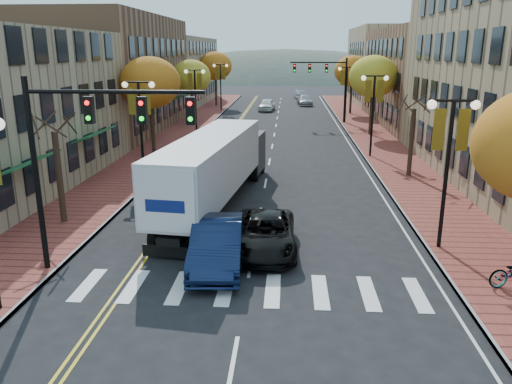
# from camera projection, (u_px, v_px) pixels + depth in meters

# --- Properties ---
(ground) EXTENTS (200.00, 200.00, 0.00)m
(ground) POSITION_uv_depth(u_px,v_px,m) (241.00, 320.00, 14.98)
(ground) COLOR black
(ground) RESTS_ON ground
(sidewalk_left) EXTENTS (4.00, 85.00, 0.15)m
(sidewalk_left) POSITION_uv_depth(u_px,v_px,m) (178.00, 135.00, 46.70)
(sidewalk_left) COLOR brown
(sidewalk_left) RESTS_ON ground
(sidewalk_right) EXTENTS (4.00, 85.00, 0.15)m
(sidewalk_right) POSITION_uv_depth(u_px,v_px,m) (372.00, 138.00, 45.57)
(sidewalk_right) COLOR brown
(sidewalk_right) RESTS_ON ground
(building_left_mid) EXTENTS (12.00, 24.00, 11.00)m
(building_left_mid) POSITION_uv_depth(u_px,v_px,m) (103.00, 74.00, 49.06)
(building_left_mid) COLOR brown
(building_left_mid) RESTS_ON ground
(building_left_far) EXTENTS (12.00, 26.00, 9.50)m
(building_left_far) POSITION_uv_depth(u_px,v_px,m) (165.00, 71.00, 73.25)
(building_left_far) COLOR #9E8966
(building_left_far) RESTS_ON ground
(building_right_mid) EXTENTS (15.00, 24.00, 10.00)m
(building_right_mid) POSITION_uv_depth(u_px,v_px,m) (452.00, 77.00, 52.74)
(building_right_mid) COLOR brown
(building_right_mid) RESTS_ON ground
(building_right_far) EXTENTS (15.00, 20.00, 11.00)m
(building_right_far) POSITION_uv_depth(u_px,v_px,m) (406.00, 66.00, 73.70)
(building_right_far) COLOR #9E8966
(building_right_far) RESTS_ON ground
(tree_left_a) EXTENTS (0.28, 0.28, 4.20)m
(tree_left_a) POSITION_uv_depth(u_px,v_px,m) (59.00, 177.00, 22.60)
(tree_left_a) COLOR #382619
(tree_left_a) RESTS_ON sidewalk_left
(tree_left_b) EXTENTS (4.48, 4.48, 7.21)m
(tree_left_b) POSITION_uv_depth(u_px,v_px,m) (150.00, 83.00, 37.07)
(tree_left_b) COLOR #382619
(tree_left_b) RESTS_ON sidewalk_left
(tree_left_c) EXTENTS (4.16, 4.16, 6.69)m
(tree_left_c) POSITION_uv_depth(u_px,v_px,m) (191.00, 77.00, 52.52)
(tree_left_c) COLOR #382619
(tree_left_c) RESTS_ON sidewalk_left
(tree_left_d) EXTENTS (4.61, 4.61, 7.42)m
(tree_left_d) POSITION_uv_depth(u_px,v_px,m) (215.00, 66.00, 69.64)
(tree_left_d) COLOR #382619
(tree_left_d) RESTS_ON sidewalk_left
(tree_right_b) EXTENTS (0.28, 0.28, 4.20)m
(tree_right_b) POSITION_uv_depth(u_px,v_px,m) (411.00, 143.00, 31.07)
(tree_right_b) COLOR #382619
(tree_right_b) RESTS_ON sidewalk_right
(tree_right_c) EXTENTS (4.48, 4.48, 7.21)m
(tree_right_c) POSITION_uv_depth(u_px,v_px,m) (373.00, 77.00, 45.53)
(tree_right_c) COLOR #382619
(tree_right_c) RESTS_ON sidewalk_right
(tree_right_d) EXTENTS (4.35, 4.35, 7.00)m
(tree_right_d) POSITION_uv_depth(u_px,v_px,m) (352.00, 71.00, 60.93)
(tree_right_d) COLOR #382619
(tree_right_d) RESTS_ON sidewalk_right
(lamp_left_b) EXTENTS (1.96, 0.36, 6.05)m
(lamp_left_b) POSITION_uv_depth(u_px,v_px,m) (140.00, 111.00, 29.62)
(lamp_left_b) COLOR black
(lamp_left_b) RESTS_ON ground
(lamp_left_c) EXTENTS (1.96, 0.36, 6.05)m
(lamp_left_c) POSITION_uv_depth(u_px,v_px,m) (195.00, 89.00, 46.88)
(lamp_left_c) COLOR black
(lamp_left_c) RESTS_ON ground
(lamp_left_d) EXTENTS (1.96, 0.36, 6.05)m
(lamp_left_d) POSITION_uv_depth(u_px,v_px,m) (221.00, 78.00, 64.15)
(lamp_left_d) COLOR black
(lamp_left_d) RESTS_ON ground
(lamp_right_a) EXTENTS (1.96, 0.36, 6.05)m
(lamp_right_a) POSITION_uv_depth(u_px,v_px,m) (449.00, 146.00, 19.09)
(lamp_right_a) COLOR black
(lamp_right_a) RESTS_ON ground
(lamp_right_b) EXTENTS (1.96, 0.36, 6.05)m
(lamp_right_b) POSITION_uv_depth(u_px,v_px,m) (374.00, 100.00, 36.35)
(lamp_right_b) COLOR black
(lamp_right_b) RESTS_ON ground
(lamp_right_c) EXTENTS (1.96, 0.36, 6.05)m
(lamp_right_c) POSITION_uv_depth(u_px,v_px,m) (347.00, 84.00, 53.62)
(lamp_right_c) COLOR black
(lamp_right_c) RESTS_ON ground
(traffic_mast_near) EXTENTS (6.10, 0.35, 7.00)m
(traffic_mast_near) POSITION_uv_depth(u_px,v_px,m) (87.00, 139.00, 16.84)
(traffic_mast_near) COLOR black
(traffic_mast_near) RESTS_ON ground
(traffic_mast_far) EXTENTS (6.10, 0.34, 7.00)m
(traffic_mast_far) POSITION_uv_depth(u_px,v_px,m) (328.00, 78.00, 53.57)
(traffic_mast_far) COLOR black
(traffic_mast_far) RESTS_ON ground
(semi_truck) EXTENTS (4.23, 15.45, 3.82)m
(semi_truck) POSITION_uv_depth(u_px,v_px,m) (217.00, 164.00, 25.42)
(semi_truck) COLOR black
(semi_truck) RESTS_ON ground
(navy_sedan) EXTENTS (2.21, 5.40, 1.74)m
(navy_sedan) POSITION_uv_depth(u_px,v_px,m) (217.00, 243.00, 18.60)
(navy_sedan) COLOR #0D1734
(navy_sedan) RESTS_ON ground
(black_suv) EXTENTS (2.56, 5.25, 1.44)m
(black_suv) POSITION_uv_depth(u_px,v_px,m) (266.00, 234.00, 20.01)
(black_suv) COLOR black
(black_suv) RESTS_ON ground
(car_far_white) EXTENTS (2.30, 4.75, 1.56)m
(car_far_white) POSITION_uv_depth(u_px,v_px,m) (267.00, 105.00, 66.01)
(car_far_white) COLOR white
(car_far_white) RESTS_ON ground
(car_far_silver) EXTENTS (2.34, 5.02, 1.42)m
(car_far_silver) POSITION_uv_depth(u_px,v_px,m) (305.00, 100.00, 72.45)
(car_far_silver) COLOR #9D9CA4
(car_far_silver) RESTS_ON ground
(car_far_oncoming) EXTENTS (1.98, 4.42, 1.41)m
(car_far_oncoming) POSITION_uv_depth(u_px,v_px,m) (299.00, 95.00, 81.80)
(car_far_oncoming) COLOR #A6A6AE
(car_far_oncoming) RESTS_ON ground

